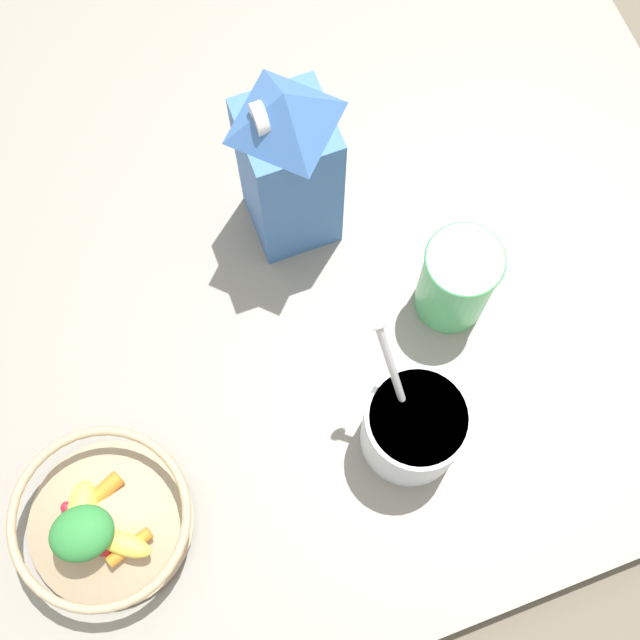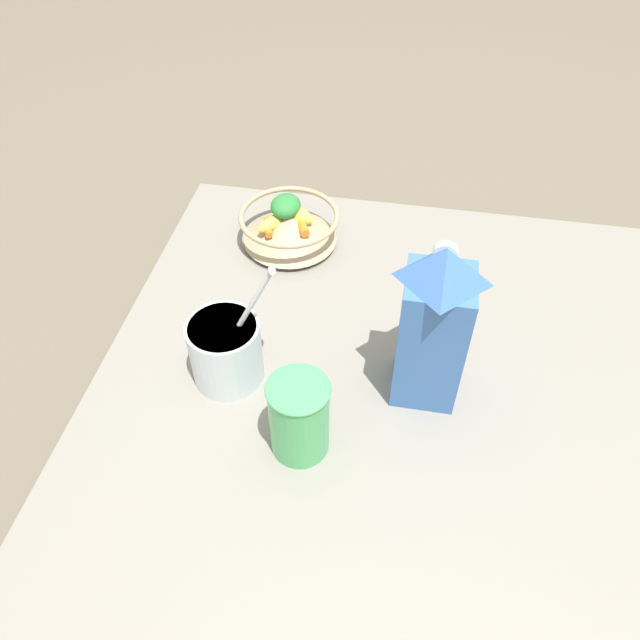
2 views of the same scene
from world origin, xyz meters
TOP-DOWN VIEW (x-y plane):
  - ground_plane at (0.00, 0.00)m, footprint 6.00×6.00m
  - countertop at (0.00, 0.00)m, footprint 0.99×0.99m
  - fruit_bowl at (0.26, -0.33)m, footprint 0.19×0.19m
  - milk_carton at (-0.02, -0.02)m, footprint 0.09×0.09m
  - yogurt_tub at (0.28, 0.01)m, footprint 0.14×0.11m
  - drinking_cup at (0.15, 0.12)m, footprint 0.09×0.09m

SIDE VIEW (x-z plane):
  - ground_plane at x=0.00m, z-range 0.00..0.00m
  - countertop at x=0.00m, z-range 0.00..0.04m
  - fruit_bowl at x=0.26m, z-range 0.04..0.13m
  - yogurt_tub at x=0.28m, z-range -0.01..0.21m
  - drinking_cup at x=0.15m, z-range 0.05..0.18m
  - milk_carton at x=-0.02m, z-range 0.04..0.32m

